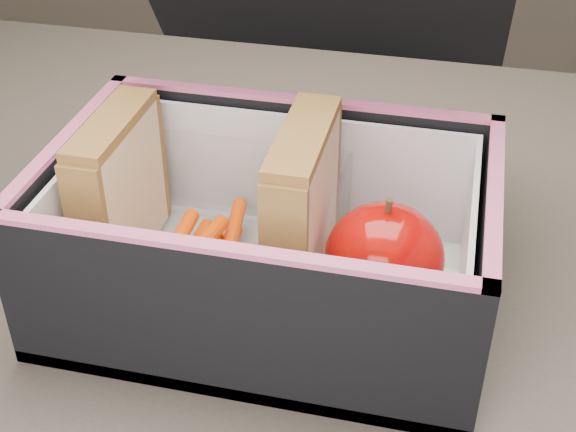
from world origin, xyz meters
name	(u,v)px	position (x,y,z in m)	size (l,w,h in m)	color
kitchen_table	(316,369)	(0.00, 0.00, 0.66)	(1.20, 0.80, 0.75)	brown
lunch_bag	(271,223)	(-0.03, -0.03, 0.81)	(0.28, 0.29, 0.26)	black
plastic_tub	(211,226)	(-0.07, -0.02, 0.80)	(0.17, 0.12, 0.07)	white
sandwich_left	(120,189)	(-0.13, -0.02, 0.82)	(0.03, 0.10, 0.11)	beige
sandwich_right	(302,209)	(-0.01, -0.02, 0.82)	(0.03, 0.10, 0.11)	beige
carrot_sticks	(199,256)	(-0.08, -0.04, 0.78)	(0.05, 0.13, 0.03)	#F34000
paper_napkin	(388,298)	(0.05, -0.03, 0.77)	(0.08, 0.08, 0.01)	white
red_apple	(384,258)	(0.05, -0.04, 0.81)	(0.10, 0.10, 0.08)	#930307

